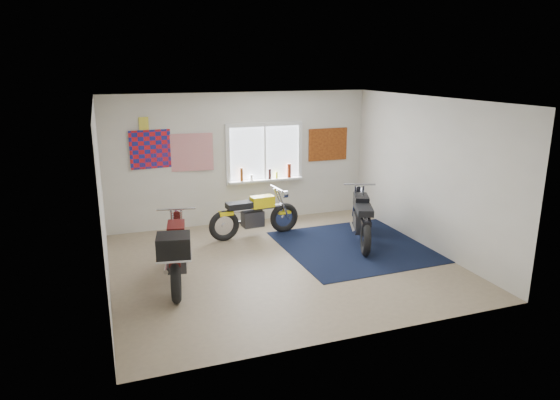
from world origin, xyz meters
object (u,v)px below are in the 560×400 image
object	(u,v)px
black_chrome_bike	(361,219)
maroon_tourer	(176,252)
yellow_triumph	(254,216)
navy_rug	(354,246)

from	to	relation	value
black_chrome_bike	maroon_tourer	bearing A→B (deg)	124.61
black_chrome_bike	maroon_tourer	xyz separation A→B (m)	(-3.53, -0.78, 0.09)
yellow_triumph	black_chrome_bike	xyz separation A→B (m)	(1.78, -1.00, 0.04)
yellow_triumph	black_chrome_bike	world-z (taller)	black_chrome_bike
yellow_triumph	navy_rug	bearing A→B (deg)	-42.24
navy_rug	maroon_tourer	xyz separation A→B (m)	(-3.30, -0.60, 0.53)
navy_rug	black_chrome_bike	xyz separation A→B (m)	(0.23, 0.18, 0.44)
yellow_triumph	maroon_tourer	world-z (taller)	maroon_tourer
yellow_triumph	maroon_tourer	size ratio (longest dim) A/B	0.91
yellow_triumph	black_chrome_bike	distance (m)	2.04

